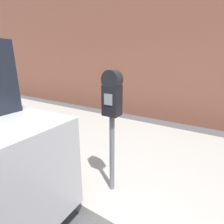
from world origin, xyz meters
TOP-DOWN VIEW (x-y plane):
  - sidewalk at (0.00, 2.20)m, footprint 24.00×2.80m
  - building_facade at (0.00, 4.54)m, footprint 24.00×0.30m
  - parking_meter at (0.36, 1.19)m, footprint 0.20×0.14m

SIDE VIEW (x-z plane):
  - sidewalk at x=0.00m, z-range 0.00..0.14m
  - parking_meter at x=0.36m, z-range 0.46..1.86m
  - building_facade at x=0.00m, z-range 0.00..4.50m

